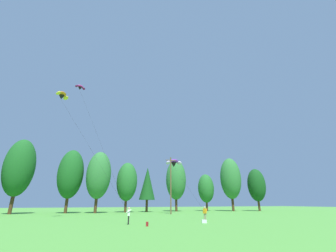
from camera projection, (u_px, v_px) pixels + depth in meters
name	position (u px, v px, depth m)	size (l,w,h in m)	color
treeline_tree_c	(19.00, 167.00, 46.52)	(5.89, 5.89, 15.14)	#472D19
treeline_tree_d	(71.00, 174.00, 49.98)	(5.50, 5.50, 13.69)	#472D19
treeline_tree_e	(99.00, 175.00, 50.75)	(5.43, 5.43, 13.44)	#472D19
treeline_tree_f	(127.00, 182.00, 54.16)	(4.93, 4.93, 11.59)	#472D19
treeline_tree_g	(147.00, 183.00, 56.69)	(3.98, 3.98, 10.84)	#472D19
treeline_tree_h	(176.00, 180.00, 60.77)	(5.43, 5.43, 13.45)	#472D19
treeline_tree_i	(206.00, 188.00, 63.14)	(4.48, 4.48, 9.91)	#472D19
treeline_tree_j	(231.00, 178.00, 62.53)	(5.65, 5.65, 14.26)	#472D19
treeline_tree_k	(256.00, 185.00, 63.17)	(4.88, 4.88, 11.40)	#472D19
utility_pole	(171.00, 183.00, 45.54)	(2.20, 0.26, 11.24)	brown
kite_flyer_near	(129.00, 214.00, 23.34)	(0.65, 0.67, 1.69)	black
kite_flyer_mid	(205.00, 212.00, 28.32)	(0.46, 0.59, 1.69)	gray
parafoil_kite_high_magenta	(80.00, 88.00, 43.06)	(8.08, 17.54, 22.20)	#D12893
parafoil_kite_mid_purple	(174.00, 163.00, 50.42)	(6.04, 20.80, 10.47)	purple
parafoil_kite_far_orange	(62.00, 96.00, 34.74)	(10.11, 11.34, 17.02)	orange
backpack	(147.00, 224.00, 21.35)	(0.32, 0.24, 0.40)	maroon
picnic_cooler	(204.00, 221.00, 24.73)	(0.52, 0.36, 0.34)	white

